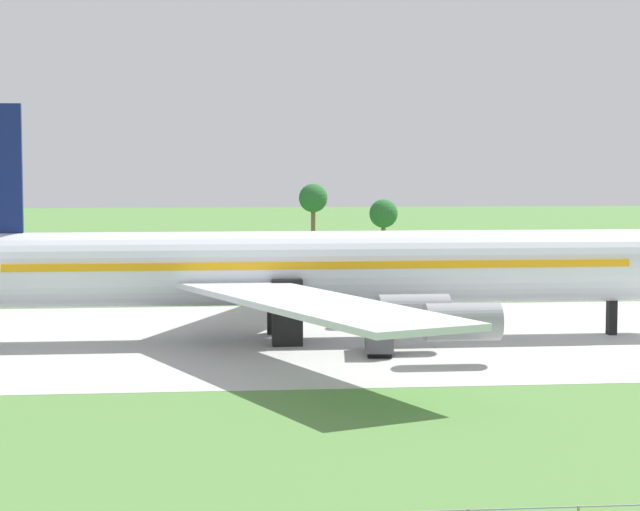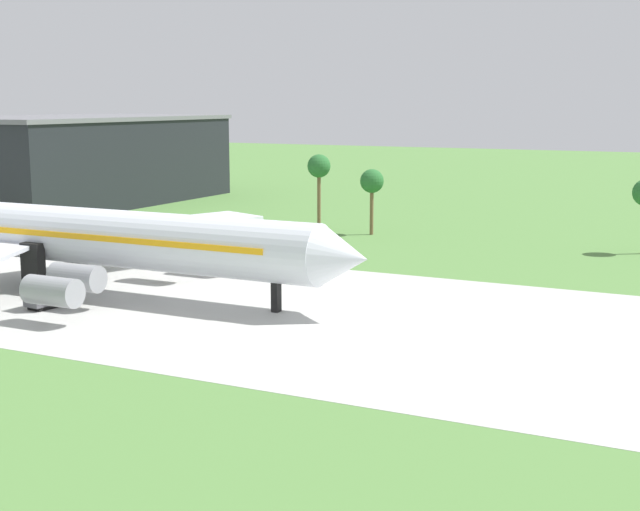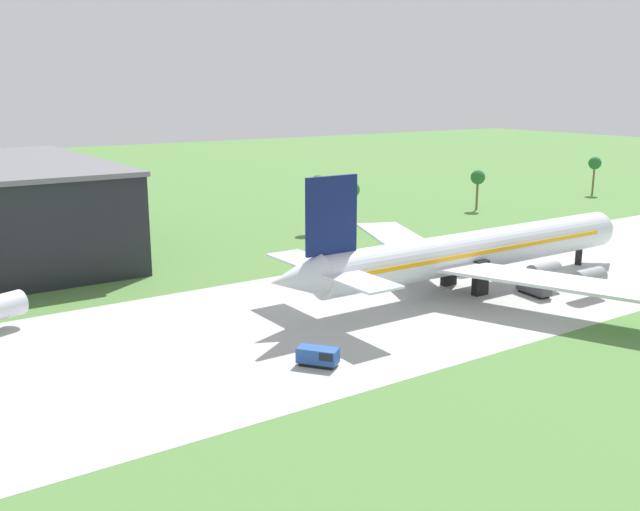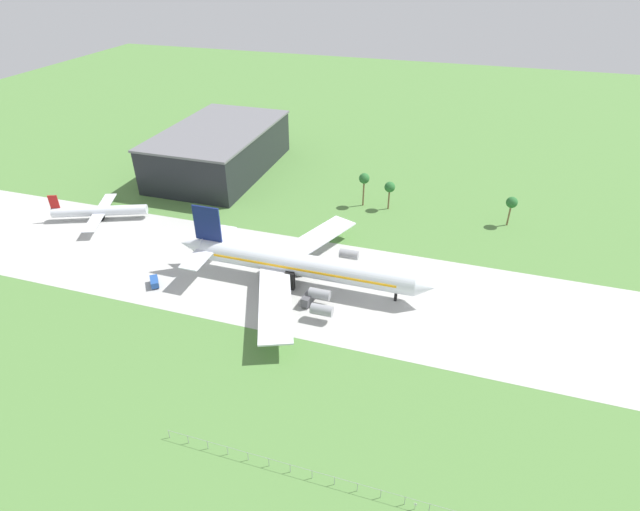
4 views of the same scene
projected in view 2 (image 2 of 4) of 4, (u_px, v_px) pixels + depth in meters
name	position (u px, v px, depth m)	size (l,w,h in m)	color
ground_plane	(346.00, 318.00, 83.42)	(600.00, 600.00, 0.00)	#517F3D
taxiway_strip	(346.00, 318.00, 83.42)	(320.00, 44.00, 0.02)	#B2B2AD
jet_airliner	(65.00, 235.00, 96.09)	(71.03, 62.38, 19.09)	silver
fuel_truck	(53.00, 291.00, 87.91)	(2.60, 5.66, 2.85)	black
terminal_building	(72.00, 160.00, 176.86)	(36.72, 61.20, 17.13)	black
palm_tree_row	(569.00, 186.00, 121.42)	(98.81, 3.60, 11.95)	brown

